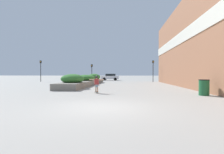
# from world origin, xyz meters

# --- Properties ---
(ground_plane) EXTENTS (300.00, 300.00, 0.00)m
(ground_plane) POSITION_xyz_m (0.00, 0.00, 0.00)
(ground_plane) COLOR #A3A099
(building_wall_right) EXTENTS (0.67, 31.78, 9.07)m
(building_wall_right) POSITION_xyz_m (6.97, 9.15, 4.54)
(building_wall_right) COLOR #9E6647
(building_wall_right) RESTS_ON ground_plane
(planter_box) EXTENTS (2.27, 15.62, 1.42)m
(planter_box) POSITION_xyz_m (-4.11, 14.19, 0.54)
(planter_box) COLOR slate
(planter_box) RESTS_ON ground_plane
(skateboard) EXTENTS (0.38, 0.60, 0.09)m
(skateboard) POSITION_xyz_m (-1.17, 5.33, 0.07)
(skateboard) COLOR black
(skateboard) RESTS_ON ground_plane
(skateboarder) EXTENTS (1.02, 0.46, 1.15)m
(skateboarder) POSITION_xyz_m (-1.17, 5.33, 0.79)
(skateboarder) COLOR tan
(skateboarder) RESTS_ON skateboard
(trash_bin) EXTENTS (0.65, 0.65, 1.02)m
(trash_bin) POSITION_xyz_m (5.93, 4.54, 0.51)
(trash_bin) COLOR #1E5B33
(trash_bin) RESTS_ON ground_plane
(car_leftmost) EXTENTS (4.51, 2.03, 1.36)m
(car_leftmost) POSITION_xyz_m (13.30, 31.26, 0.74)
(car_leftmost) COLOR navy
(car_leftmost) RESTS_ON ground_plane
(car_center_left) EXTENTS (3.84, 1.95, 1.43)m
(car_center_left) POSITION_xyz_m (-2.66, 30.78, 0.76)
(car_center_left) COLOR silver
(car_center_left) RESTS_ON ground_plane
(traffic_light_left) EXTENTS (0.28, 0.30, 3.10)m
(traffic_light_left) POSITION_xyz_m (-5.19, 23.27, 2.14)
(traffic_light_left) COLOR black
(traffic_light_left) RESTS_ON ground_plane
(traffic_light_right) EXTENTS (0.28, 0.30, 3.68)m
(traffic_light_right) POSITION_xyz_m (5.43, 23.15, 2.49)
(traffic_light_right) COLOR black
(traffic_light_right) RESTS_ON ground_plane
(traffic_light_far_left) EXTENTS (0.28, 0.30, 3.82)m
(traffic_light_far_left) POSITION_xyz_m (-14.62, 23.33, 2.58)
(traffic_light_far_left) COLOR black
(traffic_light_far_left) RESTS_ON ground_plane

